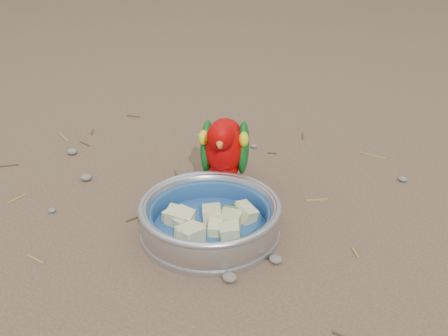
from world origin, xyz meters
The scene contains 6 objects.
ground centered at (0.00, 0.00, 0.00)m, with size 60.00×60.00×0.00m, color brown.
food_bowl centered at (0.10, -0.04, 0.01)m, with size 0.23×0.23×0.02m, color #B2B2BA.
bowl_wall centered at (0.10, -0.04, 0.04)m, with size 0.23×0.23×0.04m, color #B2B2BA, non-canonical shape.
fruit_wedges centered at (0.10, -0.04, 0.03)m, with size 0.14×0.14×0.03m, color beige, non-canonical shape.
lory_parrot centered at (0.04, 0.10, 0.08)m, with size 0.09×0.20×0.16m, color #AD0102, non-canonical shape.
ground_debris centered at (-0.03, 0.02, 0.00)m, with size 0.90×0.80×0.01m, color olive, non-canonical shape.
Camera 1 is at (0.53, -0.60, 0.49)m, focal length 40.00 mm.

